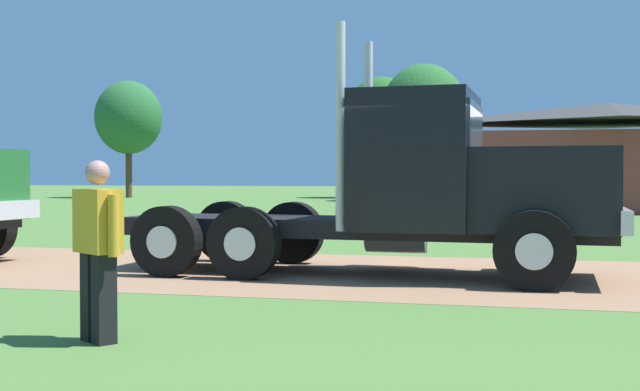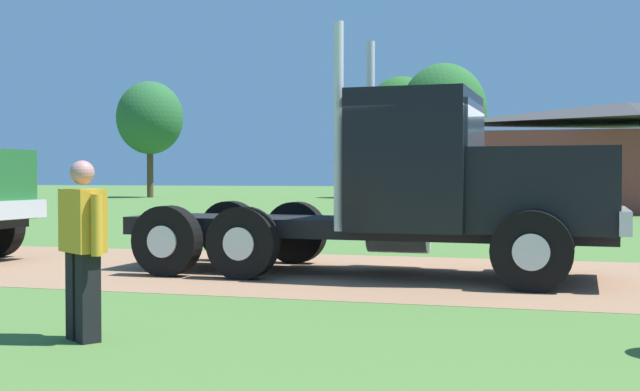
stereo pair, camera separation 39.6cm
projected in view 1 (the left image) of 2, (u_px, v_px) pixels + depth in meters
The scene contains 8 objects.
ground_plane at pixel (438, 276), 12.32m from camera, with size 200.00×200.00×0.00m, color #4B7333.
dirt_track at pixel (438, 275), 12.32m from camera, with size 120.00×5.59×0.01m, color #986F51.
truck_foreground_white at pixel (429, 190), 12.23m from camera, with size 7.68×2.91×3.74m.
visitor_by_barrel at pixel (98, 243), 7.39m from camera, with size 0.60×0.50×1.67m.
shed_building at pixel (607, 159), 34.20m from camera, with size 13.11×6.51×4.59m.
tree_left at pixel (129, 118), 55.77m from camera, with size 4.60×4.60×8.07m.
tree_mid at pixel (381, 116), 55.19m from camera, with size 4.82×4.82×8.28m.
tree_right at pixel (424, 111), 48.23m from camera, with size 5.10×5.10×8.19m.
Camera 1 is at (1.17, -12.36, 1.53)m, focal length 45.42 mm.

